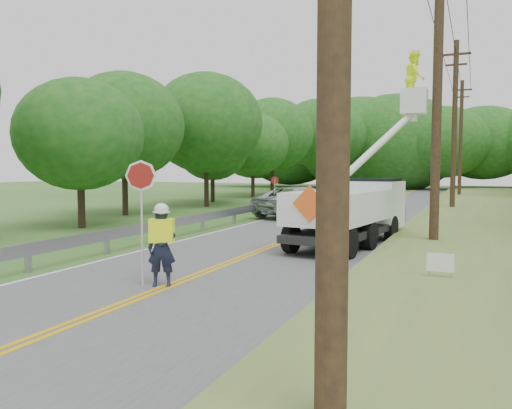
% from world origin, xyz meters
% --- Properties ---
extents(ground, '(140.00, 140.00, 0.00)m').
position_xyz_m(ground, '(0.00, 0.00, 0.00)').
color(ground, '#325A1D').
rests_on(ground, ground).
extents(road, '(7.20, 96.00, 0.03)m').
position_xyz_m(road, '(0.00, 14.00, 0.01)').
color(road, '#4E4E50').
rests_on(road, ground).
extents(guardrail, '(0.18, 48.00, 0.77)m').
position_xyz_m(guardrail, '(-4.02, 14.91, 0.55)').
color(guardrail, '#989AA1').
rests_on(guardrail, ground).
extents(utility_poles, '(1.60, 43.30, 10.00)m').
position_xyz_m(utility_poles, '(5.00, 17.02, 5.27)').
color(utility_poles, black).
rests_on(utility_poles, ground).
extents(tall_grass_verge, '(7.00, 96.00, 0.30)m').
position_xyz_m(tall_grass_verge, '(7.10, 14.00, 0.15)').
color(tall_grass_verge, '#5D7438').
rests_on(tall_grass_verge, ground).
extents(treeline_left, '(10.16, 56.14, 10.09)m').
position_xyz_m(treeline_left, '(-10.51, 31.12, 5.54)').
color(treeline_left, '#332319').
rests_on(treeline_left, ground).
extents(treeline_horizon, '(55.42, 13.99, 12.09)m').
position_xyz_m(treeline_horizon, '(-0.84, 56.29, 5.50)').
color(treeline_horizon, '#144E17').
rests_on(treeline_horizon, ground).
extents(flagger, '(1.06, 0.67, 2.78)m').
position_xyz_m(flagger, '(-0.15, 1.01, 1.01)').
color(flagger, '#191E33').
rests_on(flagger, road).
extents(bucket_truck, '(3.89, 6.62, 6.34)m').
position_xyz_m(bucket_truck, '(2.59, 9.38, 1.47)').
color(bucket_truck, black).
rests_on(bucket_truck, road).
extents(suv_silver, '(4.85, 6.39, 1.61)m').
position_xyz_m(suv_silver, '(-2.13, 17.42, 0.83)').
color(suv_silver, silver).
rests_on(suv_silver, road).
extents(suv_darkgrey, '(3.68, 5.20, 1.40)m').
position_xyz_m(suv_darkgrey, '(-2.42, 25.88, 0.72)').
color(suv_darkgrey, '#34353A').
rests_on(suv_darkgrey, road).
extents(stop_sign_permanent, '(0.42, 0.23, 2.13)m').
position_xyz_m(stop_sign_permanent, '(-4.18, 18.53, 1.38)').
color(stop_sign_permanent, '#989AA1').
rests_on(stop_sign_permanent, ground).
extents(yard_sign, '(0.56, 0.04, 0.81)m').
position_xyz_m(yard_sign, '(5.55, 3.01, 0.59)').
color(yard_sign, white).
rests_on(yard_sign, ground).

